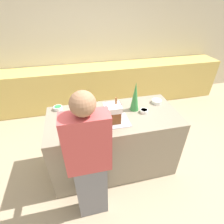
# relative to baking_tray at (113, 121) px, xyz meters

# --- Properties ---
(ground_plane) EXTENTS (12.00, 12.00, 0.00)m
(ground_plane) POSITION_rel_baking_tray_xyz_m (0.04, 0.12, -0.93)
(ground_plane) COLOR tan
(wall_back) EXTENTS (8.00, 0.05, 2.60)m
(wall_back) POSITION_rel_baking_tray_xyz_m (0.04, 2.37, 0.37)
(wall_back) COLOR beige
(wall_back) RESTS_ON ground_plane
(back_cabinet_block) EXTENTS (6.00, 0.60, 0.91)m
(back_cabinet_block) POSITION_rel_baking_tray_xyz_m (0.04, 2.05, -0.48)
(back_cabinet_block) COLOR #DBBC60
(back_cabinet_block) RESTS_ON ground_plane
(kitchen_island) EXTENTS (1.72, 0.80, 0.93)m
(kitchen_island) POSITION_rel_baking_tray_xyz_m (0.04, 0.12, -0.47)
(kitchen_island) COLOR gray
(kitchen_island) RESTS_ON ground_plane
(baking_tray) EXTENTS (0.40, 0.30, 0.01)m
(baking_tray) POSITION_rel_baking_tray_xyz_m (0.00, 0.00, 0.00)
(baking_tray) COLOR #B2B2BC
(baking_tray) RESTS_ON kitchen_island
(gingerbread_house) EXTENTS (0.20, 0.18, 0.31)m
(gingerbread_house) POSITION_rel_baking_tray_xyz_m (0.00, 0.00, 0.12)
(gingerbread_house) COLOR brown
(gingerbread_house) RESTS_ON baking_tray
(decorative_tree) EXTENTS (0.12, 0.12, 0.40)m
(decorative_tree) POSITION_rel_baking_tray_xyz_m (0.35, 0.20, 0.20)
(decorative_tree) COLOR #33843D
(decorative_tree) RESTS_ON kitchen_island
(candy_bowl_center_rear) EXTENTS (0.14, 0.14, 0.05)m
(candy_bowl_center_rear) POSITION_rel_baking_tray_xyz_m (0.72, 0.30, 0.02)
(candy_bowl_center_rear) COLOR white
(candy_bowl_center_rear) RESTS_ON kitchen_island
(candy_bowl_near_tray_right) EXTENTS (0.12, 0.12, 0.05)m
(candy_bowl_near_tray_right) POSITION_rel_baking_tray_xyz_m (-0.66, 0.43, 0.02)
(candy_bowl_near_tray_right) COLOR white
(candy_bowl_near_tray_right) RESTS_ON kitchen_island
(candy_bowl_beside_tree) EXTENTS (0.10, 0.10, 0.05)m
(candy_bowl_beside_tree) POSITION_rel_baking_tray_xyz_m (-0.47, 0.19, 0.02)
(candy_bowl_beside_tree) COLOR white
(candy_bowl_beside_tree) RESTS_ON kitchen_island
(candy_bowl_far_left) EXTENTS (0.10, 0.10, 0.04)m
(candy_bowl_far_left) POSITION_rel_baking_tray_xyz_m (0.45, 0.10, 0.02)
(candy_bowl_far_left) COLOR white
(candy_bowl_far_left) RESTS_ON kitchen_island
(candy_bowl_front_corner) EXTENTS (0.09, 0.09, 0.05)m
(candy_bowl_front_corner) POSITION_rel_baking_tray_xyz_m (-0.41, 0.42, 0.02)
(candy_bowl_front_corner) COLOR white
(candy_bowl_front_corner) RESTS_ON kitchen_island
(candy_bowl_far_right) EXTENTS (0.11, 0.11, 0.04)m
(candy_bowl_far_right) POSITION_rel_baking_tray_xyz_m (-0.23, 0.41, 0.02)
(candy_bowl_far_right) COLOR silver
(candy_bowl_far_right) RESTS_ON kitchen_island
(cookbook) EXTENTS (0.22, 0.13, 0.02)m
(cookbook) POSITION_rel_baking_tray_xyz_m (0.10, 0.39, 0.01)
(cookbook) COLOR #B23338
(cookbook) RESTS_ON kitchen_island
(person) EXTENTS (0.43, 0.54, 1.64)m
(person) POSITION_rel_baking_tray_xyz_m (-0.35, -0.49, -0.09)
(person) COLOR slate
(person) RESTS_ON ground_plane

